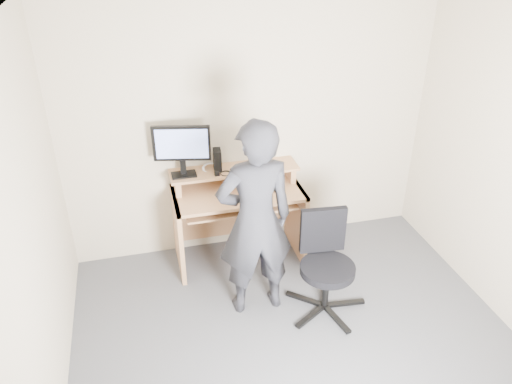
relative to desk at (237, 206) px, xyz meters
name	(u,v)px	position (x,y,z in m)	size (l,w,h in m)	color
ground	(307,364)	(0.20, -1.53, -0.55)	(3.50, 3.50, 0.00)	#4B4C50
back_wall	(251,127)	(0.20, 0.22, 0.70)	(3.50, 0.02, 2.50)	#BFAE98
ceiling	(331,23)	(0.20, -1.53, 1.95)	(3.50, 3.50, 0.02)	white
desk	(237,206)	(0.00, 0.00, 0.00)	(1.20, 0.60, 0.91)	tan
monitor	(182,146)	(-0.47, 0.05, 0.65)	(0.50, 0.15, 0.48)	black
external_drive	(217,160)	(-0.15, 0.09, 0.46)	(0.07, 0.13, 0.20)	black
travel_mug	(256,158)	(0.21, 0.08, 0.44)	(0.07, 0.07, 0.16)	silver
smartphone	(250,167)	(0.15, 0.06, 0.37)	(0.07, 0.13, 0.01)	black
charger	(217,174)	(-0.18, -0.02, 0.38)	(0.04, 0.04, 0.04)	black
headphones	(211,168)	(-0.21, 0.12, 0.37)	(0.16, 0.16, 0.02)	silver
keyboard	(246,203)	(0.05, -0.17, 0.12)	(0.46, 0.18, 0.03)	black
mouse	(279,190)	(0.36, -0.18, 0.22)	(0.10, 0.06, 0.04)	black
office_chair	(326,260)	(0.55, -0.92, -0.07)	(0.68, 0.69, 0.87)	black
person	(255,221)	(-0.01, -0.78, 0.31)	(0.63, 0.41, 1.72)	black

